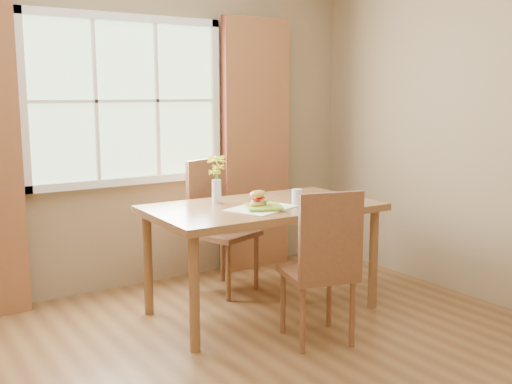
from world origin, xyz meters
The scene contains 11 objects.
room centered at (0.00, 0.00, 1.35)m, with size 4.24×3.84×2.74m.
window centered at (0.00, 1.87, 1.50)m, with size 1.62×0.06×1.32m.
curtain_right centered at (1.15, 1.78, 1.10)m, with size 0.65×0.08×2.20m, color maroon.
dining_table centered at (0.57, 0.82, 0.70)m, with size 1.63×0.94×0.78m.
chair_near centered at (0.55, 0.12, 0.54)m, with size 0.50×0.50×0.99m.
chair_far centered at (0.54, 1.44, 0.57)m, with size 0.56×0.56×1.05m.
placemat centered at (0.48, 0.70, 0.79)m, with size 0.45×0.33×0.01m, color #E7EDC9.
plate centered at (0.48, 0.67, 0.80)m, with size 0.24×0.24×0.01m, color #94C431.
croissant_sandwich centered at (0.46, 0.71, 0.86)m, with size 0.18×0.15×0.11m.
water_glass centered at (0.78, 0.69, 0.84)m, with size 0.07×0.07×0.11m.
flower_vase centered at (0.34, 1.06, 0.99)m, with size 0.14×0.14×0.34m.
Camera 1 is at (-1.74, -2.62, 1.56)m, focal length 42.00 mm.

